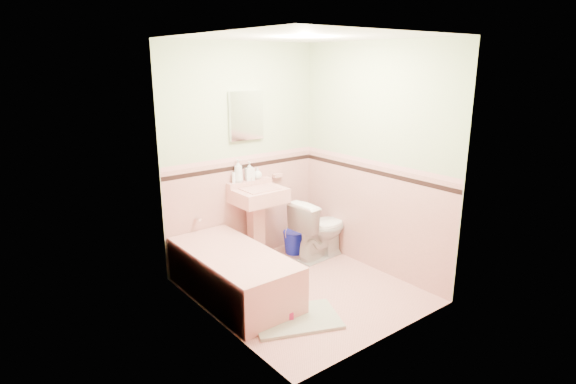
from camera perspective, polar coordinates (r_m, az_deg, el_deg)
floor at (r=4.96m, az=1.82°, el=-11.83°), size 2.20×2.20×0.00m
ceiling at (r=4.41m, az=2.11°, el=18.41°), size 2.20×2.20×0.00m
wall_back at (r=5.39m, az=-5.60°, el=4.48°), size 2.50×0.00×2.50m
wall_front at (r=3.77m, az=12.74°, el=-0.69°), size 2.50×0.00×2.50m
wall_left at (r=3.97m, az=-9.17°, el=0.32°), size 0.00×2.50×2.50m
wall_right at (r=5.21m, az=10.44°, el=3.90°), size 0.00×2.50×2.50m
wainscot_back at (r=5.54m, az=-5.35°, el=-2.15°), size 2.00×0.00×2.00m
wainscot_front at (r=4.01m, az=12.05°, el=-9.61°), size 2.00×0.00×2.00m
wainscot_left at (r=4.19m, az=-8.65°, el=-8.26°), size 0.00×2.20×2.20m
wainscot_right at (r=5.36m, az=10.02°, el=-2.93°), size 0.00×2.20×2.20m
accent_back at (r=5.40m, az=-5.46°, el=3.10°), size 2.00×0.00×2.00m
accent_front at (r=3.82m, az=12.42°, el=-2.50°), size 2.00×0.00×2.00m
accent_left at (r=4.02m, az=-8.87°, el=-1.43°), size 0.00×2.20×2.20m
accent_right at (r=5.22m, az=10.24°, el=2.48°), size 0.00×2.20×2.20m
cap_back at (r=5.38m, az=-5.48°, el=4.14°), size 2.00×0.00×2.00m
cap_front at (r=3.79m, az=12.51°, el=-1.06°), size 2.00×0.00×2.00m
cap_left at (r=3.99m, az=-8.93°, el=-0.06°), size 0.00×2.20×2.20m
cap_right at (r=5.20m, az=10.29°, el=3.55°), size 0.00×2.20×2.20m
bathtub at (r=4.77m, az=-6.67°, el=-10.07°), size 0.70×1.50×0.45m
tub_faucet at (r=5.21m, az=-10.97°, el=-3.21°), size 0.04×0.12×0.04m
sink at (r=5.44m, az=-3.56°, el=-4.15°), size 0.57×0.48×0.90m
sink_faucet at (r=5.40m, az=-4.49°, el=1.26°), size 0.02×0.02×0.10m
medicine_cabinet at (r=5.32m, az=-5.09°, el=9.25°), size 0.43×0.04×0.54m
soap_dish at (r=5.68m, az=-1.31°, el=2.03°), size 0.12×0.07×0.04m
soap_bottle_left at (r=5.32m, az=-6.08°, el=2.57°), size 0.12×0.12×0.26m
soap_bottle_mid at (r=5.41m, az=-4.71°, el=2.57°), size 0.12×0.12×0.22m
soap_bottle_right at (r=5.48m, az=-3.76°, el=2.31°), size 0.14×0.14×0.14m
tube at (r=5.31m, az=-6.64°, el=1.72°), size 0.04×0.04×0.12m
toilet at (r=5.60m, az=3.90°, el=-4.44°), size 0.75×0.47×0.73m
bucket at (r=5.80m, az=0.78°, el=-6.11°), size 0.36×0.36×0.28m
bath_mat at (r=4.43m, az=0.98°, el=-15.19°), size 0.91×0.77×0.03m
shoe at (r=4.38m, az=-0.52°, el=-14.80°), size 0.18×0.14×0.07m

